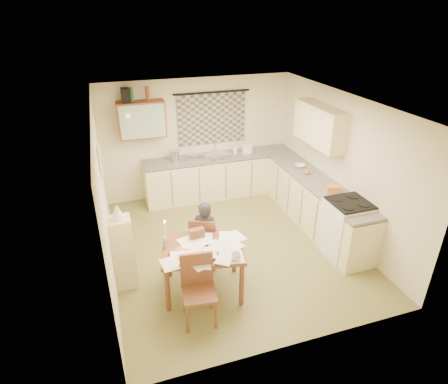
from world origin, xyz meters
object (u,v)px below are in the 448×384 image
object	(u,v)px
person	(205,235)
chair_far	(205,250)
counter_right	(316,204)
dining_table	(203,269)
stove	(346,228)
counter_back	(222,176)
shelf_stand	(123,253)

from	to	relation	value
person	chair_far	bearing A→B (deg)	-62.97
counter_right	dining_table	size ratio (longest dim) A/B	2.31
stove	chair_far	distance (m)	2.34
counter_back	dining_table	size ratio (longest dim) A/B	2.58
dining_table	stove	bearing A→B (deg)	15.30
counter_right	dining_table	distance (m)	2.71
counter_back	chair_far	distance (m)	2.52
chair_far	counter_back	bearing A→B (deg)	-88.42
stove	person	size ratio (longest dim) A/B	0.84
counter_back	stove	distance (m)	3.01
counter_back	stove	world-z (taller)	stove
person	shelf_stand	bearing A→B (deg)	30.26
dining_table	shelf_stand	world-z (taller)	shelf_stand
chair_far	person	world-z (taller)	person
person	shelf_stand	xyz separation A→B (m)	(-1.24, -0.05, -0.02)
person	shelf_stand	world-z (taller)	person
chair_far	person	xyz separation A→B (m)	(-0.00, -0.06, 0.31)
counter_back	shelf_stand	distance (m)	3.31
counter_right	counter_back	bearing A→B (deg)	125.59
counter_right	shelf_stand	bearing A→B (deg)	-169.94
stove	shelf_stand	bearing A→B (deg)	174.87
stove	shelf_stand	xyz separation A→B (m)	(-3.54, 0.32, 0.08)
stove	chair_far	xyz separation A→B (m)	(-2.30, 0.43, -0.21)
stove	counter_right	bearing A→B (deg)	90.00
stove	dining_table	world-z (taller)	stove
dining_table	person	bearing A→B (deg)	83.10
shelf_stand	chair_far	bearing A→B (deg)	5.05
chair_far	shelf_stand	distance (m)	1.28
chair_far	counter_right	bearing A→B (deg)	-141.77
counter_back	dining_table	bearing A→B (deg)	-112.60
counter_right	chair_far	size ratio (longest dim) A/B	3.25
chair_far	dining_table	bearing A→B (deg)	98.44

